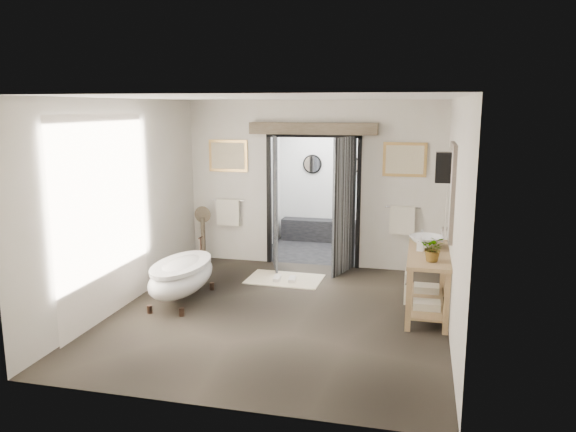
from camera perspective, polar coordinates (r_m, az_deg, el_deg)
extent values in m
plane|color=#463E32|center=(7.80, -1.04, -9.88)|extent=(5.00, 5.00, 0.00)
cube|color=beige|center=(5.09, -8.16, -4.34)|extent=(4.50, 0.02, 2.90)
cube|color=beige|center=(8.26, -16.38, 1.28)|extent=(0.02, 5.00, 2.90)
cube|color=beige|center=(7.19, 16.56, -0.13)|extent=(0.02, 5.00, 2.90)
cube|color=beige|center=(10.21, -5.87, 3.48)|extent=(1.45, 0.02, 2.90)
cube|color=beige|center=(9.65, 11.52, 2.88)|extent=(1.45, 0.02, 2.90)
cube|color=beige|center=(9.73, 2.64, 9.95)|extent=(1.60, 0.02, 0.60)
cube|color=silver|center=(7.29, -1.12, 11.93)|extent=(4.50, 5.00, 0.02)
cube|color=silver|center=(7.74, -18.20, -0.21)|extent=(0.02, 2.20, 2.70)
cube|color=slate|center=(7.68, 16.27, 2.47)|extent=(0.05, 0.95, 1.25)
cube|color=silver|center=(7.68, 16.05, 2.48)|extent=(0.01, 0.80, 1.10)
cube|color=black|center=(8.65, 15.42, 4.78)|extent=(0.20, 0.20, 0.45)
sphere|color=#FFCC8C|center=(8.65, 15.42, 4.78)|extent=(0.10, 0.10, 0.10)
cube|color=black|center=(11.07, 3.49, -3.51)|extent=(2.20, 2.00, 0.01)
cube|color=silver|center=(10.71, 3.65, 9.51)|extent=(2.20, 2.00, 0.02)
cube|color=white|center=(11.80, 4.41, 3.55)|extent=(2.20, 0.02, 2.50)
cube|color=white|center=(11.06, -2.06, 3.07)|extent=(0.02, 2.00, 2.50)
cube|color=white|center=(10.69, 9.40, 2.65)|extent=(0.02, 2.00, 2.50)
cube|color=black|center=(11.80, 4.20, -1.50)|extent=(2.00, 0.35, 0.45)
cylinder|color=silver|center=(11.80, 2.48, 5.29)|extent=(0.40, 0.03, 0.40)
cylinder|color=silver|center=(11.67, 6.36, 5.17)|extent=(0.40, 0.03, 0.40)
cube|color=black|center=(10.04, -1.92, 1.68)|extent=(0.07, 0.10, 2.30)
cube|color=black|center=(9.75, 7.19, 1.31)|extent=(0.07, 0.10, 2.30)
cube|color=black|center=(9.74, 2.62, 8.19)|extent=(1.67, 0.10, 0.07)
cube|color=black|center=(9.66, -1.33, 1.30)|extent=(0.29, 0.77, 2.30)
cube|color=black|center=(9.43, 5.74, 1.01)|extent=(0.29, 0.77, 2.30)
cube|color=brown|center=(9.63, 2.52, 8.87)|extent=(2.20, 0.20, 0.20)
cube|color=tan|center=(10.15, -6.09, 6.10)|extent=(0.72, 0.03, 0.57)
cube|color=beige|center=(10.14, -6.12, 6.10)|extent=(0.62, 0.01, 0.47)
cube|color=tan|center=(9.58, 11.77, 5.64)|extent=(0.72, 0.03, 0.57)
cube|color=beige|center=(9.56, 11.77, 5.63)|extent=(0.62, 0.01, 0.47)
cylinder|color=silver|center=(10.21, -6.08, 1.61)|extent=(0.60, 0.02, 0.02)
cube|color=beige|center=(10.23, -6.09, 0.38)|extent=(0.42, 0.08, 0.48)
cylinder|color=silver|center=(9.64, 11.58, 0.88)|extent=(0.60, 0.02, 0.02)
cube|color=beige|center=(9.66, 11.52, -0.42)|extent=(0.42, 0.08, 0.48)
cylinder|color=#37251C|center=(8.03, -13.88, -9.17)|extent=(0.08, 0.08, 0.11)
cylinder|color=#37251C|center=(7.83, -10.76, -9.56)|extent=(0.08, 0.08, 0.11)
cylinder|color=#37251C|center=(8.99, -10.57, -6.81)|extent=(0.08, 0.08, 0.11)
cylinder|color=#37251C|center=(8.82, -7.74, -7.09)|extent=(0.08, 0.08, 0.11)
ellipsoid|color=white|center=(8.31, -10.74, -6.06)|extent=(0.72, 1.61, 0.51)
cylinder|color=#37251C|center=(8.88, -8.87, -2.79)|extent=(0.03, 0.03, 0.21)
cube|color=tan|center=(7.25, 12.16, -8.22)|extent=(0.07, 0.07, 0.85)
cube|color=tan|center=(7.26, 15.83, -8.37)|extent=(0.07, 0.07, 0.85)
cube|color=tan|center=(8.67, 12.41, -5.03)|extent=(0.07, 0.07, 0.85)
cube|color=tan|center=(8.67, 15.46, -5.16)|extent=(0.07, 0.07, 0.85)
cube|color=tan|center=(7.85, 14.10, -3.77)|extent=(0.55, 1.60, 0.05)
cube|color=tan|center=(8.04, 13.88, -8.36)|extent=(0.45, 1.50, 0.03)
cylinder|color=silver|center=(7.91, 12.06, -5.26)|extent=(0.02, 1.40, 0.02)
cube|color=beige|center=(7.82, 11.97, -6.97)|extent=(0.06, 0.34, 0.42)
cube|color=beige|center=(7.69, 13.91, -8.76)|extent=(0.35, 0.25, 0.10)
cube|color=beige|center=(8.35, 13.89, -7.15)|extent=(0.35, 0.25, 0.10)
cube|color=brown|center=(10.40, -8.54, -4.40)|extent=(0.20, 0.20, 0.07)
cylinder|color=brown|center=(10.30, -8.61, -2.19)|extent=(0.08, 0.08, 0.76)
cylinder|color=silver|center=(10.23, -8.64, 0.17)|extent=(0.27, 0.02, 0.27)
cylinder|color=brown|center=(10.22, -8.67, 0.16)|extent=(0.30, 0.01, 0.30)
cube|color=beige|center=(9.25, -0.33, -6.43)|extent=(1.22, 0.84, 0.01)
cube|color=silver|center=(9.18, -1.12, -6.34)|extent=(0.14, 0.29, 0.05)
cube|color=silver|center=(9.13, 0.43, -6.45)|extent=(0.14, 0.29, 0.05)
imported|color=white|center=(8.09, 13.85, -2.54)|extent=(0.49, 0.49, 0.16)
imported|color=gray|center=(7.36, 14.58, -3.24)|extent=(0.34, 0.30, 0.33)
imported|color=gray|center=(7.87, 13.34, -2.77)|extent=(0.11, 0.11, 0.20)
imported|color=gray|center=(8.40, 13.48, -1.96)|extent=(0.17, 0.17, 0.18)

